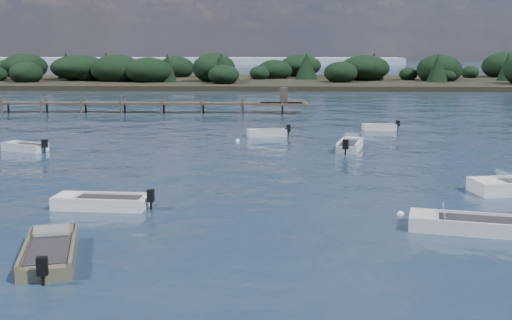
{
  "coord_description": "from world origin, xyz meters",
  "views": [
    {
      "loc": [
        3.53,
        -19.84,
        7.06
      ],
      "look_at": [
        2.3,
        14.0,
        1.0
      ],
      "focal_mm": 45.0,
      "sensor_mm": 36.0,
      "label": 1
    }
  ],
  "objects_px": {
    "dinghy_mid_white_a": "(470,227)",
    "tender_far_white": "(267,134)",
    "dinghy_extra_a": "(350,147)",
    "dinghy_mid_grey": "(101,205)",
    "tender_far_grey_b": "(379,128)",
    "tender_far_grey": "(25,149)",
    "dinghy_near_olive": "(50,255)",
    "jetty": "(44,103)"
  },
  "relations": [
    {
      "from": "dinghy_mid_white_a",
      "to": "tender_far_white",
      "type": "relative_size",
      "value": 1.46
    },
    {
      "from": "dinghy_extra_a",
      "to": "tender_far_white",
      "type": "height_order",
      "value": "dinghy_extra_a"
    },
    {
      "from": "dinghy_mid_white_a",
      "to": "tender_far_white",
      "type": "xyz_separation_m",
      "value": [
        -8.37,
        25.75,
        0.01
      ]
    },
    {
      "from": "dinghy_mid_grey",
      "to": "tender_far_white",
      "type": "height_order",
      "value": "tender_far_white"
    },
    {
      "from": "tender_far_grey_b",
      "to": "tender_far_white",
      "type": "relative_size",
      "value": 0.91
    },
    {
      "from": "tender_far_grey",
      "to": "dinghy_mid_white_a",
      "type": "relative_size",
      "value": 0.69
    },
    {
      "from": "tender_far_white",
      "to": "dinghy_mid_grey",
      "type": "bearing_deg",
      "value": -106.8
    },
    {
      "from": "tender_far_grey_b",
      "to": "dinghy_near_olive",
      "type": "distance_m",
      "value": 37.45
    },
    {
      "from": "dinghy_mid_grey",
      "to": "dinghy_extra_a",
      "type": "height_order",
      "value": "dinghy_extra_a"
    },
    {
      "from": "dinghy_mid_white_a",
      "to": "tender_far_white",
      "type": "height_order",
      "value": "dinghy_mid_white_a"
    },
    {
      "from": "jetty",
      "to": "dinghy_mid_white_a",
      "type": "bearing_deg",
      "value": -53.17
    },
    {
      "from": "tender_far_grey_b",
      "to": "tender_far_grey",
      "type": "relative_size",
      "value": 0.9
    },
    {
      "from": "dinghy_mid_white_a",
      "to": "jetty",
      "type": "height_order",
      "value": "jetty"
    },
    {
      "from": "tender_far_grey_b",
      "to": "dinghy_mid_grey",
      "type": "height_order",
      "value": "dinghy_mid_grey"
    },
    {
      "from": "jetty",
      "to": "dinghy_mid_grey",
      "type": "bearing_deg",
      "value": -66.78
    },
    {
      "from": "jetty",
      "to": "tender_far_grey_b",
      "type": "bearing_deg",
      "value": -22.15
    },
    {
      "from": "dinghy_near_olive",
      "to": "jetty",
      "type": "xyz_separation_m",
      "value": [
        -17.62,
        47.53,
        0.83
      ]
    },
    {
      "from": "dinghy_mid_grey",
      "to": "tender_far_grey",
      "type": "bearing_deg",
      "value": 121.82
    },
    {
      "from": "dinghy_extra_a",
      "to": "jetty",
      "type": "distance_m",
      "value": 38.66
    },
    {
      "from": "jetty",
      "to": "tender_far_white",
      "type": "bearing_deg",
      "value": -36.34
    },
    {
      "from": "dinghy_extra_a",
      "to": "dinghy_near_olive",
      "type": "bearing_deg",
      "value": -118.21
    },
    {
      "from": "dinghy_mid_grey",
      "to": "dinghy_near_olive",
      "type": "height_order",
      "value": "dinghy_near_olive"
    },
    {
      "from": "tender_far_grey_b",
      "to": "tender_far_white",
      "type": "bearing_deg",
      "value": -156.15
    },
    {
      "from": "tender_far_grey",
      "to": "tender_far_white",
      "type": "distance_m",
      "value": 17.97
    },
    {
      "from": "tender_far_grey",
      "to": "tender_far_grey_b",
      "type": "bearing_deg",
      "value": 24.53
    },
    {
      "from": "dinghy_extra_a",
      "to": "dinghy_mid_grey",
      "type": "bearing_deg",
      "value": -127.67
    },
    {
      "from": "dinghy_extra_a",
      "to": "tender_far_white",
      "type": "xyz_separation_m",
      "value": [
        -5.81,
        6.33,
        -0.02
      ]
    },
    {
      "from": "tender_far_white",
      "to": "jetty",
      "type": "height_order",
      "value": "jetty"
    },
    {
      "from": "dinghy_extra_a",
      "to": "tender_far_white",
      "type": "relative_size",
      "value": 1.24
    },
    {
      "from": "dinghy_extra_a",
      "to": "dinghy_near_olive",
      "type": "xyz_separation_m",
      "value": [
        -12.51,
        -23.32,
        -0.03
      ]
    },
    {
      "from": "tender_far_grey_b",
      "to": "dinghy_mid_white_a",
      "type": "relative_size",
      "value": 0.62
    },
    {
      "from": "tender_far_grey",
      "to": "tender_far_white",
      "type": "height_order",
      "value": "tender_far_white"
    },
    {
      "from": "dinghy_extra_a",
      "to": "dinghy_mid_white_a",
      "type": "bearing_deg",
      "value": -82.49
    },
    {
      "from": "tender_far_grey",
      "to": "dinghy_mid_white_a",
      "type": "height_order",
      "value": "dinghy_mid_white_a"
    },
    {
      "from": "dinghy_mid_grey",
      "to": "tender_far_grey",
      "type": "xyz_separation_m",
      "value": [
        -9.42,
        15.19,
        0.01
      ]
    },
    {
      "from": "dinghy_mid_grey",
      "to": "jetty",
      "type": "bearing_deg",
      "value": 113.22
    },
    {
      "from": "dinghy_mid_grey",
      "to": "dinghy_near_olive",
      "type": "bearing_deg",
      "value": -88.52
    },
    {
      "from": "tender_far_grey_b",
      "to": "jetty",
      "type": "distance_m",
      "value": 36.42
    },
    {
      "from": "tender_far_grey_b",
      "to": "tender_far_white",
      "type": "xyz_separation_m",
      "value": [
        -9.41,
        -4.16,
        0.01
      ]
    },
    {
      "from": "tender_far_grey_b",
      "to": "tender_far_white",
      "type": "distance_m",
      "value": 10.29
    },
    {
      "from": "dinghy_mid_grey",
      "to": "tender_far_grey",
      "type": "distance_m",
      "value": 17.87
    },
    {
      "from": "tender_far_grey_b",
      "to": "jetty",
      "type": "bearing_deg",
      "value": 157.85
    }
  ]
}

